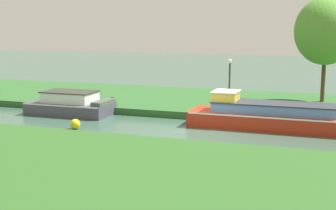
{
  "coord_description": "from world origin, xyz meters",
  "views": [
    {
      "loc": [
        5.83,
        -22.74,
        5.23
      ],
      "look_at": [
        -2.59,
        1.2,
        0.9
      ],
      "focal_mm": 50.3,
      "sensor_mm": 36.0,
      "label": 1
    }
  ],
  "objects_px": {
    "slate_barge": "(71,105)",
    "willow_tree_left": "(326,31)",
    "mooring_post_near": "(112,101)",
    "channel_buoy": "(75,124)",
    "lamp_post": "(230,78)",
    "red_narrowboat": "(278,117)"
  },
  "relations": [
    {
      "from": "mooring_post_near",
      "to": "slate_barge",
      "type": "bearing_deg",
      "value": -145.67
    },
    {
      "from": "channel_buoy",
      "to": "lamp_post",
      "type": "bearing_deg",
      "value": 39.83
    },
    {
      "from": "slate_barge",
      "to": "willow_tree_left",
      "type": "xyz_separation_m",
      "value": [
        13.96,
        6.84,
        4.28
      ]
    },
    {
      "from": "willow_tree_left",
      "to": "channel_buoy",
      "type": "height_order",
      "value": "willow_tree_left"
    },
    {
      "from": "willow_tree_left",
      "to": "lamp_post",
      "type": "xyz_separation_m",
      "value": [
        -4.94,
        -4.68,
        -2.61
      ]
    },
    {
      "from": "lamp_post",
      "to": "mooring_post_near",
      "type": "relative_size",
      "value": 5.41
    },
    {
      "from": "slate_barge",
      "to": "mooring_post_near",
      "type": "bearing_deg",
      "value": 34.33
    },
    {
      "from": "mooring_post_near",
      "to": "channel_buoy",
      "type": "bearing_deg",
      "value": -86.75
    },
    {
      "from": "willow_tree_left",
      "to": "mooring_post_near",
      "type": "relative_size",
      "value": 12.07
    },
    {
      "from": "slate_barge",
      "to": "willow_tree_left",
      "type": "relative_size",
      "value": 0.76
    },
    {
      "from": "willow_tree_left",
      "to": "red_narrowboat",
      "type": "bearing_deg",
      "value": -105.99
    },
    {
      "from": "slate_barge",
      "to": "lamp_post",
      "type": "height_order",
      "value": "lamp_post"
    },
    {
      "from": "red_narrowboat",
      "to": "mooring_post_near",
      "type": "relative_size",
      "value": 17.42
    },
    {
      "from": "slate_barge",
      "to": "lamp_post",
      "type": "relative_size",
      "value": 1.7
    },
    {
      "from": "willow_tree_left",
      "to": "slate_barge",
      "type": "bearing_deg",
      "value": -153.88
    },
    {
      "from": "slate_barge",
      "to": "channel_buoy",
      "type": "relative_size",
      "value": 9.63
    },
    {
      "from": "mooring_post_near",
      "to": "channel_buoy",
      "type": "distance_m",
      "value": 4.85
    },
    {
      "from": "willow_tree_left",
      "to": "mooring_post_near",
      "type": "height_order",
      "value": "willow_tree_left"
    },
    {
      "from": "slate_barge",
      "to": "red_narrowboat",
      "type": "relative_size",
      "value": 0.53
    },
    {
      "from": "red_narrowboat",
      "to": "lamp_post",
      "type": "xyz_separation_m",
      "value": [
        -2.98,
        2.17,
        1.63
      ]
    },
    {
      "from": "lamp_post",
      "to": "slate_barge",
      "type": "bearing_deg",
      "value": -166.49
    },
    {
      "from": "red_narrowboat",
      "to": "mooring_post_near",
      "type": "distance_m",
      "value": 10.07
    }
  ]
}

